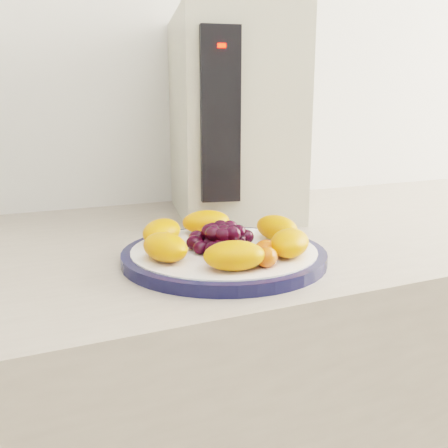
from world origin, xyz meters
name	(u,v)px	position (x,y,z in m)	size (l,w,h in m)	color
plate_rim	(224,256)	(0.11, 1.07, 0.91)	(0.26, 0.26, 0.01)	#111436
plate_face	(224,255)	(0.11, 1.07, 0.91)	(0.24, 0.24, 0.02)	white
appliance_body	(232,117)	(0.26, 1.34, 1.08)	(0.20, 0.28, 0.35)	#BCB7A2
appliance_panel	(220,116)	(0.17, 1.21, 1.08)	(0.06, 0.02, 0.26)	black
appliance_led	(222,46)	(0.17, 1.20, 1.18)	(0.01, 0.01, 0.01)	#FF0C05
fruit_plate	(224,238)	(0.11, 1.06, 0.93)	(0.23, 0.23, 0.03)	orange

